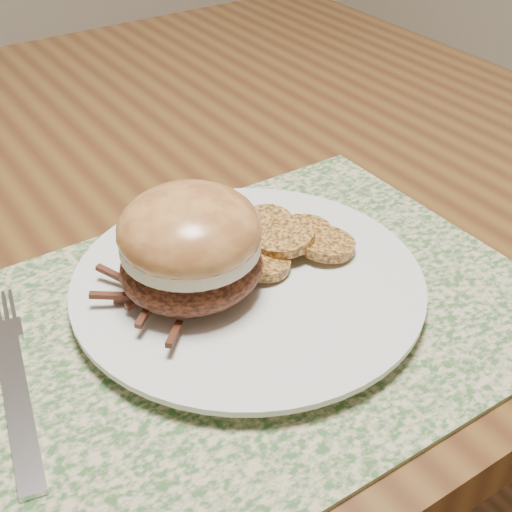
{
  "coord_description": "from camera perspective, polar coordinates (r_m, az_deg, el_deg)",
  "views": [
    {
      "loc": [
        -0.05,
        -0.6,
        1.11
      ],
      "look_at": [
        0.19,
        -0.23,
        0.79
      ],
      "focal_mm": 50.0,
      "sensor_mm": 36.0,
      "label": 1
    }
  ],
  "objects": [
    {
      "name": "dinner_plate",
      "position": [
        0.56,
        -0.65,
        -2.4
      ],
      "size": [
        0.26,
        0.26,
        0.02
      ],
      "primitive_type": "cylinder",
      "color": "silver",
      "rests_on": "placemat"
    },
    {
      "name": "roasted_potatoes",
      "position": [
        0.58,
        1.89,
        1.24
      ],
      "size": [
        0.11,
        0.11,
        0.03
      ],
      "color": "#B97E36",
      "rests_on": "dinner_plate"
    },
    {
      "name": "placemat",
      "position": [
        0.55,
        -0.6,
        -5.03
      ],
      "size": [
        0.45,
        0.33,
        0.0
      ],
      "primitive_type": "cube",
      "color": "#396132",
      "rests_on": "dining_table"
    },
    {
      "name": "pork_sandwich",
      "position": [
        0.52,
        -5.27,
        0.83
      ],
      "size": [
        0.13,
        0.13,
        0.08
      ],
      "rotation": [
        0.0,
        0.0,
        0.23
      ],
      "color": "black",
      "rests_on": "dinner_plate"
    },
    {
      "name": "fork",
      "position": [
        0.52,
        -18.82,
        -9.21
      ],
      "size": [
        0.06,
        0.2,
        0.0
      ],
      "rotation": [
        0.0,
        0.0,
        -0.21
      ],
      "color": "silver",
      "rests_on": "placemat"
    }
  ]
}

